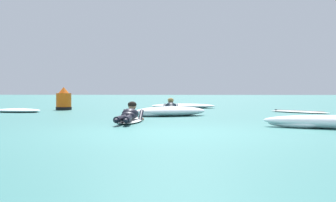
{
  "coord_description": "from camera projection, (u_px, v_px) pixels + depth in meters",
  "views": [
    {
      "loc": [
        0.58,
        -8.03,
        0.76
      ],
      "look_at": [
        -0.31,
        5.94,
        0.44
      ],
      "focal_mm": 47.95,
      "sensor_mm": 36.0,
      "label": 1
    }
  ],
  "objects": [
    {
      "name": "surfer_far",
      "position": [
        171.0,
        108.0,
        15.99
      ],
      "size": [
        0.71,
        2.49,
        0.53
      ],
      "color": "#E54C66",
      "rests_on": "ground"
    },
    {
      "name": "drifting_surfboard",
      "position": [
        299.0,
        112.0,
        15.33
      ],
      "size": [
        1.94,
        2.03,
        0.16
      ],
      "color": "white",
      "rests_on": "ground"
    },
    {
      "name": "whitewater_mid_right",
      "position": [
        183.0,
        106.0,
        19.29
      ],
      "size": [
        2.77,
        1.21,
        0.2
      ],
      "color": "white",
      "rests_on": "ground"
    },
    {
      "name": "whitewater_mid_left",
      "position": [
        171.0,
        112.0,
        13.4
      ],
      "size": [
        2.42,
        1.8,
        0.29
      ],
      "color": "white",
      "rests_on": "ground"
    },
    {
      "name": "surfer_near",
      "position": [
        129.0,
        117.0,
        10.69
      ],
      "size": [
        0.57,
        2.47,
        0.54
      ],
      "color": "white",
      "rests_on": "ground"
    },
    {
      "name": "channel_marker_buoy",
      "position": [
        64.0,
        101.0,
        17.59
      ],
      "size": [
        0.62,
        0.62,
        0.9
      ],
      "color": "#EA5B0F",
      "rests_on": "ground"
    },
    {
      "name": "whitewater_back",
      "position": [
        18.0,
        111.0,
        15.65
      ],
      "size": [
        1.79,
        1.18,
        0.14
      ],
      "color": "white",
      "rests_on": "ground"
    },
    {
      "name": "ground_plane",
      "position": [
        182.0,
        109.0,
        18.04
      ],
      "size": [
        120.0,
        120.0,
        0.0
      ],
      "primitive_type": "plane",
      "color": "#387A75"
    }
  ]
}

